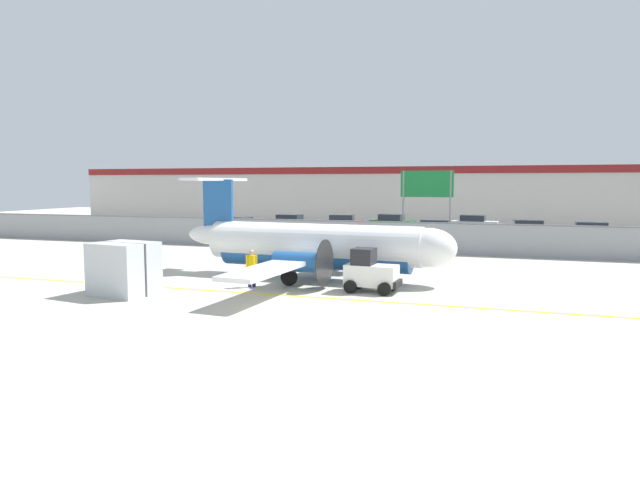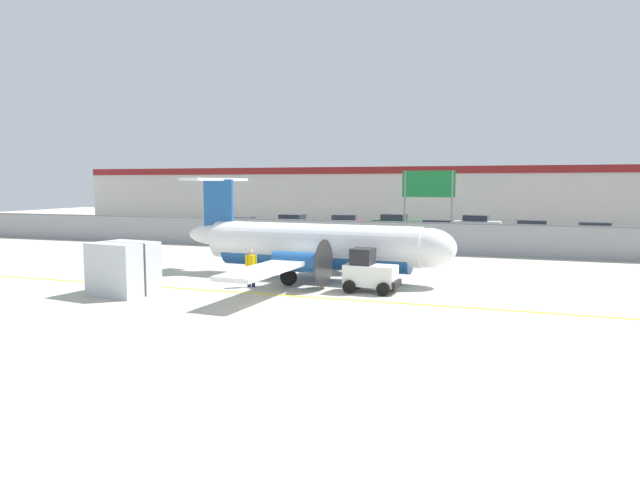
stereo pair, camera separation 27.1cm
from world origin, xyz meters
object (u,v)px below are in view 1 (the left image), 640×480
parked_car_0 (237,226)px  parked_car_6 (526,230)px  traffic_cone_near_right (249,261)px  parked_car_2 (341,223)px  parked_car_3 (392,223)px  traffic_cone_near_left (285,263)px  parked_car_1 (291,223)px  ground_crew_worker (252,266)px  highway_sign (427,191)px  cargo_container (124,269)px  commuter_airplane (318,246)px  parked_car_7 (589,232)px  parked_car_5 (474,224)px  parked_car_4 (434,230)px  baggage_tug (370,272)px

parked_car_0 → parked_car_6: same height
traffic_cone_near_right → parked_car_2: bearing=92.8°
parked_car_3 → traffic_cone_near_left: bearing=-85.2°
traffic_cone_near_left → parked_car_1: parked_car_1 is taller
parked_car_0 → parked_car_6: size_ratio=1.00×
ground_crew_worker → highway_sign: highway_sign is taller
cargo_container → commuter_airplane: bearing=53.0°
traffic_cone_near_right → parked_car_7: 27.40m
cargo_container → parked_car_1: (-4.17, 30.37, -0.21)m
parked_car_5 → cargo_container: bearing=-105.6°
traffic_cone_near_right → parked_car_0: size_ratio=0.15×
parked_car_5 → parked_car_6: bearing=-49.1°
parked_car_4 → commuter_airplane: bearing=83.6°
baggage_tug → highway_sign: highway_sign is taller
parked_car_1 → parked_car_4: size_ratio=1.01×
traffic_cone_near_right → traffic_cone_near_left: bearing=-6.0°
traffic_cone_near_left → parked_car_7: parked_car_7 is taller
commuter_airplane → parked_car_0: 23.52m
parked_car_0 → highway_sign: bearing=167.5°
parked_car_4 → highway_sign: bearing=94.8°
parked_car_2 → highway_sign: bearing=121.6°
parked_car_4 → traffic_cone_near_left: bearing=74.1°
commuter_airplane → parked_car_3: (-1.61, 27.57, -0.71)m
parked_car_3 → highway_sign: highway_sign is taller
baggage_tug → traffic_cone_near_left: 7.79m
ground_crew_worker → parked_car_4: 24.13m
parked_car_2 → parked_car_7: (20.86, -3.54, 0.00)m
traffic_cone_near_left → parked_car_6: size_ratio=0.15×
traffic_cone_near_left → parked_car_7: size_ratio=0.15×
ground_crew_worker → traffic_cone_near_left: size_ratio=2.66×
ground_crew_worker → cargo_container: 5.42m
baggage_tug → parked_car_1: baggage_tug is taller
traffic_cone_near_left → highway_sign: size_ratio=0.12×
ground_crew_worker → highway_sign: bearing=-64.5°
baggage_tug → parked_car_0: (-16.99, 21.57, 0.04)m
parked_car_1 → parked_car_5: size_ratio=1.00×
parked_car_6 → parked_car_7: bearing=162.3°
parked_car_2 → parked_car_6: (16.32, -2.56, 0.00)m
baggage_tug → parked_car_1: 30.00m
cargo_container → highway_sign: 22.17m
parked_car_2 → parked_car_7: same height
parked_car_2 → parked_car_3: size_ratio=1.00×
traffic_cone_near_right → parked_car_5: (10.87, 25.75, 0.58)m
ground_crew_worker → parked_car_6: (12.40, 25.72, -0.06)m
traffic_cone_near_right → parked_car_3: size_ratio=0.15×
traffic_cone_near_right → parked_car_1: bearing=104.9°
parked_car_2 → parked_car_5: 12.39m
commuter_airplane → parked_car_6: bearing=69.5°
traffic_cone_near_right → parked_car_4: 19.53m
ground_crew_worker → parked_car_6: bearing=-71.3°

